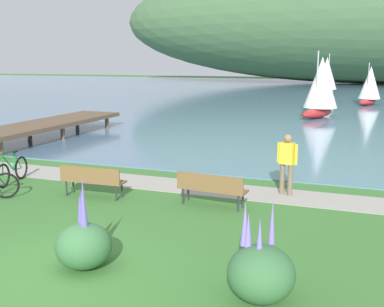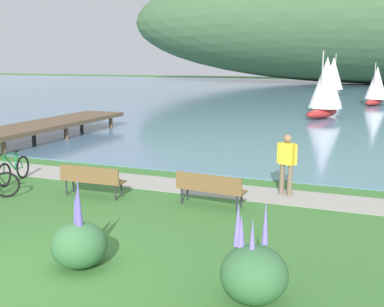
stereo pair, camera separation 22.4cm
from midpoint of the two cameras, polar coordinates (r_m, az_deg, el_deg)
name	(u,v)px [view 2 (the right image)]	position (r m, az deg, el deg)	size (l,w,h in m)	color
ground_plane	(40,272)	(8.80, -17.62, -13.83)	(200.00, 200.00, 0.00)	#3D7533
bay_water	(322,94)	(54.24, 15.90, 7.14)	(180.00, 80.00, 0.04)	#5B7F9E
distant_hillside	(381,16)	(79.60, 22.44, 15.42)	(83.75, 28.00, 20.63)	#42663D
shoreline_path	(177,185)	(13.83, -1.42, -3.96)	(60.00, 1.50, 0.01)	#A39E93
park_bench_near_camera	(92,178)	(12.85, -11.81, -3.03)	(1.81, 0.54, 0.88)	brown
park_bench_further_along	(210,187)	(11.74, 2.79, -4.17)	(1.83, 0.62, 0.88)	brown
bicycle_beside_path	(14,170)	(15.07, -20.79, -1.89)	(0.41, 1.75, 1.01)	black
person_at_shoreline	(287,161)	(12.89, 12.12, -0.91)	(0.59, 0.32, 1.71)	#72604C
echium_bush_closest_to_camera	(254,273)	(7.40, 8.53, -14.36)	(1.06, 1.06, 1.58)	#386B3D
echium_bush_beside_closest	(79,243)	(8.66, -13.06, -10.78)	(1.01, 1.01, 1.70)	#386B3D
sailboat_nearest_to_shore	(376,85)	(41.16, 21.98, 7.83)	(2.26, 3.05, 3.46)	#B22323
sailboat_mid_bay	(326,87)	(31.01, 16.43, 7.94)	(2.78, 3.73, 4.24)	#B22323
sailboat_far_off	(333,76)	(51.33, 17.17, 9.16)	(2.64, 3.83, 4.34)	white
pier_dock	(49,124)	(22.99, -16.99, 3.47)	(2.40, 10.00, 0.80)	brown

